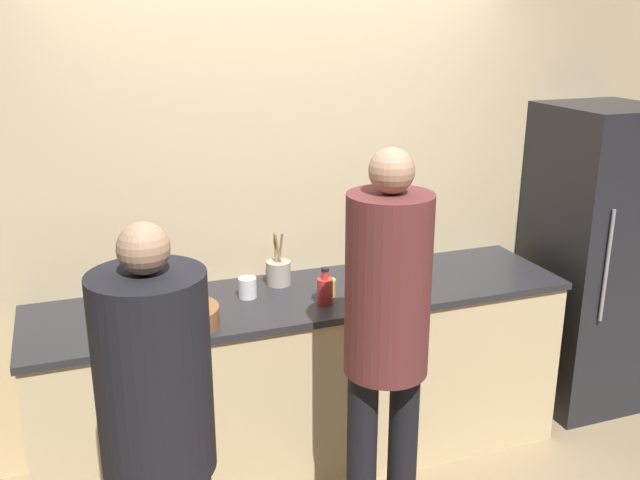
# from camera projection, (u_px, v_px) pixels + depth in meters

# --- Properties ---
(wall_back) EXTENTS (5.20, 0.06, 2.60)m
(wall_back) POSITION_uv_depth(u_px,v_px,m) (282.00, 207.00, 3.80)
(wall_back) COLOR #D6BC8C
(wall_back) RESTS_ON ground_plane
(counter) EXTENTS (2.72, 0.72, 0.94)m
(counter) POSITION_uv_depth(u_px,v_px,m) (304.00, 375.00, 3.74)
(counter) COLOR beige
(counter) RESTS_ON ground_plane
(refrigerator) EXTENTS (0.61, 0.67, 1.80)m
(refrigerator) POSITION_uv_depth(u_px,v_px,m) (590.00, 259.00, 4.20)
(refrigerator) COLOR #232328
(refrigerator) RESTS_ON ground_plane
(person_left) EXTENTS (0.38, 0.38, 1.68)m
(person_left) POSITION_uv_depth(u_px,v_px,m) (156.00, 411.00, 2.38)
(person_left) COLOR #4C4742
(person_left) RESTS_ON ground_plane
(person_center) EXTENTS (0.35, 0.35, 1.80)m
(person_center) POSITION_uv_depth(u_px,v_px,m) (387.00, 323.00, 2.91)
(person_center) COLOR black
(person_center) RESTS_ON ground_plane
(fruit_bowl) EXTENTS (0.33, 0.33, 0.13)m
(fruit_bowl) POSITION_uv_depth(u_px,v_px,m) (182.00, 317.00, 3.19)
(fruit_bowl) COLOR brown
(fruit_bowl) RESTS_ON counter
(utensil_crock) EXTENTS (0.13, 0.13, 0.28)m
(utensil_crock) POSITION_uv_depth(u_px,v_px,m) (279.00, 272.00, 3.69)
(utensil_crock) COLOR #ADA393
(utensil_crock) RESTS_ON counter
(bottle_red) EXTENTS (0.08, 0.08, 0.19)m
(bottle_red) POSITION_uv_depth(u_px,v_px,m) (325.00, 290.00, 3.43)
(bottle_red) COLOR red
(bottle_red) RESTS_ON counter
(cup_yellow) EXTENTS (0.08, 0.08, 0.09)m
(cup_yellow) POSITION_uv_depth(u_px,v_px,m) (328.00, 288.00, 3.54)
(cup_yellow) COLOR gold
(cup_yellow) RESTS_ON counter
(cup_white) EXTENTS (0.09, 0.09, 0.10)m
(cup_white) POSITION_uv_depth(u_px,v_px,m) (247.00, 288.00, 3.52)
(cup_white) COLOR white
(cup_white) RESTS_ON counter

